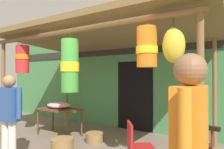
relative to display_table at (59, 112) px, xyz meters
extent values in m
cube|color=#47844C|center=(1.69, 1.65, 1.27)|extent=(12.08, 0.25, 3.78)
cube|color=#2D2823|center=(1.69, 1.50, 1.72)|extent=(10.87, 0.04, 0.24)
cube|color=black|center=(1.49, 1.51, 0.38)|extent=(1.10, 0.03, 2.00)
cylinder|color=brown|center=(-0.98, -0.96, 0.59)|extent=(0.09, 0.09, 2.43)
cylinder|color=brown|center=(3.58, -0.96, 0.59)|extent=(0.09, 0.09, 2.43)
cylinder|color=brown|center=(-0.98, 1.24, 0.59)|extent=(0.09, 0.09, 2.43)
cylinder|color=brown|center=(3.58, 1.24, 0.59)|extent=(0.09, 0.09, 2.43)
cylinder|color=brown|center=(1.30, -0.96, 1.81)|extent=(4.76, 0.10, 0.10)
cylinder|color=brown|center=(1.30, 1.24, 1.96)|extent=(4.76, 0.10, 0.10)
cube|color=olive|center=(1.30, 0.14, 1.93)|extent=(5.06, 2.70, 0.30)
cylinder|color=brown|center=(-0.30, -0.88, 1.72)|extent=(0.01, 0.01, 0.09)
cylinder|color=red|center=(-0.30, -0.88, 1.35)|extent=(0.30, 0.30, 0.65)
cylinder|color=orange|center=(-0.30, -0.88, 1.41)|extent=(0.32, 0.32, 0.12)
cylinder|color=brown|center=(1.35, -1.01, 1.70)|extent=(0.01, 0.01, 0.12)
cylinder|color=green|center=(1.35, -1.01, 1.15)|extent=(0.32, 0.32, 0.98)
cylinder|color=yellow|center=(1.35, -1.01, 1.12)|extent=(0.35, 0.35, 0.18)
cylinder|color=brown|center=(2.86, -0.97, 1.72)|extent=(0.01, 0.01, 0.08)
cylinder|color=orange|center=(2.86, -0.97, 1.38)|extent=(0.30, 0.30, 0.59)
cylinder|color=yellow|center=(2.86, -0.97, 1.34)|extent=(0.32, 0.32, 0.11)
cylinder|color=#4C3D23|center=(3.23, -0.91, 1.70)|extent=(0.02, 0.02, 0.12)
ellipsoid|color=yellow|center=(3.23, -0.91, 1.39)|extent=(0.31, 0.26, 0.50)
cube|color=brown|center=(0.00, 0.00, 0.06)|extent=(1.20, 0.62, 0.04)
cylinder|color=brown|center=(-0.55, -0.26, -0.29)|extent=(0.05, 0.05, 0.67)
cylinder|color=brown|center=(0.55, -0.26, -0.29)|extent=(0.05, 0.05, 0.67)
cylinder|color=brown|center=(-0.55, 0.26, -0.29)|extent=(0.05, 0.05, 0.67)
cylinder|color=brown|center=(0.55, 0.26, -0.29)|extent=(0.05, 0.05, 0.67)
ellipsoid|color=pink|center=(-0.08, 0.04, 0.16)|extent=(0.71, 0.50, 0.16)
ellipsoid|color=#D13399|center=(0.03, -0.01, 0.17)|extent=(0.32, 0.25, 0.11)
cube|color=#AD1E1E|center=(2.70, -0.82, -0.18)|extent=(0.56, 0.56, 0.04)
cube|color=#AD1E1E|center=(2.56, -0.93, 0.02)|extent=(0.26, 0.35, 0.40)
cylinder|color=olive|center=(0.96, -0.81, -0.47)|extent=(0.46, 0.46, 0.29)
cylinder|color=olive|center=(1.13, 0.04, -0.51)|extent=(0.41, 0.41, 0.22)
cylinder|color=maroon|center=(3.69, -0.72, 0.09)|extent=(0.03, 0.03, 0.30)
cube|color=black|center=(3.69, -0.72, 0.25)|extent=(0.21, 0.11, 0.05)
cylinder|color=silver|center=(0.66, -1.70, -0.23)|extent=(0.13, 0.13, 0.79)
cylinder|color=silver|center=(0.48, -1.72, -0.23)|extent=(0.13, 0.13, 0.79)
cube|color=#2D5193|center=(0.57, -1.71, 0.46)|extent=(0.42, 0.25, 0.59)
cylinder|color=#2D5193|center=(0.82, -1.69, 0.49)|extent=(0.08, 0.08, 0.53)
cylinder|color=#2D5193|center=(0.32, -1.73, 0.49)|extent=(0.08, 0.08, 0.53)
sphere|color=#9E704C|center=(0.57, -1.71, 0.86)|extent=(0.22, 0.22, 0.22)
cube|color=orange|center=(3.68, -2.19, 0.56)|extent=(0.24, 0.41, 0.64)
cylinder|color=orange|center=(3.66, -1.93, 0.59)|extent=(0.08, 0.08, 0.58)
cylinder|color=orange|center=(3.69, -2.44, 0.59)|extent=(0.08, 0.08, 0.58)
sphere|color=#896042|center=(3.68, -2.19, 1.00)|extent=(0.24, 0.24, 0.24)
camera|label=1|loc=(3.94, -3.69, 0.96)|focal=31.40mm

